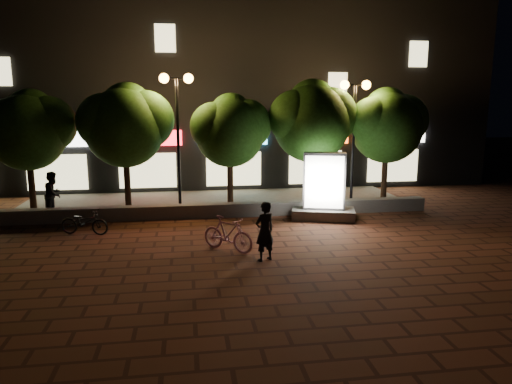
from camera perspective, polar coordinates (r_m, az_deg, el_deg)
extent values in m
plane|color=#53281A|center=(13.51, -3.12, -7.09)|extent=(80.00, 80.00, 0.00)
cube|color=slate|center=(17.29, -4.38, -2.24)|extent=(16.00, 0.45, 0.50)
cube|color=slate|center=(19.77, -4.90, -1.21)|extent=(16.00, 5.00, 0.08)
cube|color=black|center=(25.84, -6.03, 12.66)|extent=(28.00, 8.00, 10.00)
cube|color=silver|center=(22.56, -23.57, 5.99)|extent=(3.20, 0.12, 0.70)
cube|color=beige|center=(22.72, -23.28, 2.23)|extent=(2.60, 0.10, 1.60)
cube|color=red|center=(21.87, -13.34, 6.48)|extent=(3.20, 0.12, 0.70)
cube|color=beige|center=(22.03, -13.17, 2.59)|extent=(2.60, 0.10, 1.60)
cube|color=#3EB0CF|center=(21.90, -2.79, 6.76)|extent=(3.20, 0.12, 0.70)
cube|color=beige|center=(22.06, -2.76, 2.87)|extent=(2.60, 0.10, 1.60)
cube|color=#F14B0B|center=(22.65, 7.40, 6.82)|extent=(3.20, 0.12, 0.70)
cube|color=beige|center=(22.80, 7.31, 3.06)|extent=(2.60, 0.10, 1.60)
cube|color=white|center=(24.05, 16.67, 6.68)|extent=(3.20, 0.12, 0.70)
cube|color=beige|center=(24.20, 16.48, 3.14)|extent=(2.60, 0.10, 1.60)
cube|color=beige|center=(23.15, -29.03, 12.85)|extent=(0.90, 0.10, 1.20)
cube|color=beige|center=(21.94, -11.13, 18.10)|extent=(0.90, 0.10, 1.20)
cube|color=beige|center=(22.91, 10.02, 12.80)|extent=(0.90, 0.10, 1.20)
cube|color=beige|center=(24.55, 19.38, 15.73)|extent=(0.90, 0.10, 1.20)
cylinder|color=#331E13|center=(19.34, -25.92, 0.97)|extent=(0.24, 0.24, 2.25)
sphere|color=#275E1B|center=(19.14, -26.38, 6.56)|extent=(2.80, 2.80, 2.80)
sphere|color=#275E1B|center=(19.12, -24.27, 7.63)|extent=(2.10, 2.10, 2.10)
sphere|color=#275E1B|center=(19.19, -28.38, 7.15)|extent=(1.96, 1.96, 1.96)
sphere|color=#275E1B|center=(19.42, -25.96, 8.72)|extent=(1.82, 1.82, 1.82)
cylinder|color=#331E13|center=(18.58, -15.58, 1.44)|extent=(0.24, 0.24, 2.34)
sphere|color=#275E1B|center=(18.37, -15.90, 7.59)|extent=(3.00, 3.00, 3.00)
sphere|color=#275E1B|center=(18.48, -13.54, 8.65)|extent=(2.25, 2.25, 2.25)
sphere|color=#275E1B|center=(18.31, -18.11, 8.25)|extent=(2.10, 2.10, 2.10)
sphere|color=#275E1B|center=(18.68, -15.57, 9.96)|extent=(1.95, 1.95, 1.95)
cylinder|color=#331E13|center=(18.52, -3.20, 1.59)|extent=(0.24, 0.24, 2.21)
sphere|color=#275E1B|center=(18.31, -3.26, 7.29)|extent=(2.70, 2.70, 2.70)
sphere|color=#275E1B|center=(18.57, -1.23, 8.29)|extent=(2.03, 2.03, 2.02)
sphere|color=#275E1B|center=(18.10, -5.16, 8.02)|extent=(1.89, 1.89, 1.89)
sphere|color=#275E1B|center=(18.64, -3.07, 9.44)|extent=(1.76, 1.76, 1.76)
cylinder|color=#331E13|center=(19.08, 6.72, 2.15)|extent=(0.24, 0.24, 2.43)
sphere|color=#275E1B|center=(18.88, 6.86, 8.36)|extent=(3.10, 3.10, 3.10)
sphere|color=#275E1B|center=(19.28, 8.97, 9.25)|extent=(2.33, 2.33, 2.33)
sphere|color=#275E1B|center=(18.56, 4.90, 9.13)|extent=(2.17, 2.17, 2.17)
sphere|color=#275E1B|center=(19.23, 6.93, 10.71)|extent=(2.01, 2.02, 2.02)
cylinder|color=#331E13|center=(20.16, 15.53, 2.10)|extent=(0.24, 0.24, 2.29)
sphere|color=#275E1B|center=(19.97, 15.82, 7.62)|extent=(2.90, 2.90, 2.90)
sphere|color=#275E1B|center=(20.45, 17.50, 8.44)|extent=(2.18, 2.17, 2.17)
sphere|color=#275E1B|center=(19.57, 14.27, 8.37)|extent=(2.03, 2.03, 2.03)
sphere|color=#275E1B|center=(20.31, 15.78, 9.72)|extent=(1.89, 1.88, 1.88)
cylinder|color=black|center=(18.07, -9.54, 5.69)|extent=(0.12, 0.12, 5.00)
cylinder|color=black|center=(18.03, -9.80, 13.63)|extent=(0.90, 0.08, 0.08)
sphere|color=#FFA43F|center=(18.04, -11.27, 13.58)|extent=(0.36, 0.36, 0.36)
sphere|color=#FFA43F|center=(18.02, -8.32, 13.67)|extent=(0.36, 0.36, 0.36)
cylinder|color=black|center=(19.27, 11.86, 5.63)|extent=(0.12, 0.12, 4.80)
cylinder|color=black|center=(19.21, 12.15, 12.77)|extent=(0.90, 0.08, 0.08)
sphere|color=#FFA43F|center=(19.06, 10.85, 12.83)|extent=(0.36, 0.36, 0.36)
sphere|color=#FFA43F|center=(19.37, 13.43, 12.70)|extent=(0.36, 0.36, 0.36)
cube|color=slate|center=(17.11, 8.28, -2.68)|extent=(2.47, 1.71, 0.37)
cube|color=#4C4C51|center=(16.87, 8.39, 1.34)|extent=(1.58, 0.91, 2.06)
cube|color=white|center=(16.60, 8.40, 1.19)|extent=(1.31, 0.42, 1.87)
cube|color=white|center=(17.14, 8.38, 1.49)|extent=(1.31, 0.42, 1.87)
imported|color=#CA7EA1|center=(13.25, -3.51, -5.16)|extent=(1.59, 1.45, 1.01)
imported|color=black|center=(12.36, 1.08, -4.87)|extent=(0.70, 0.61, 1.62)
imported|color=black|center=(15.87, -20.39, -3.48)|extent=(1.67, 0.97, 0.83)
imported|color=black|center=(18.40, -23.67, -0.24)|extent=(0.79, 0.93, 1.66)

